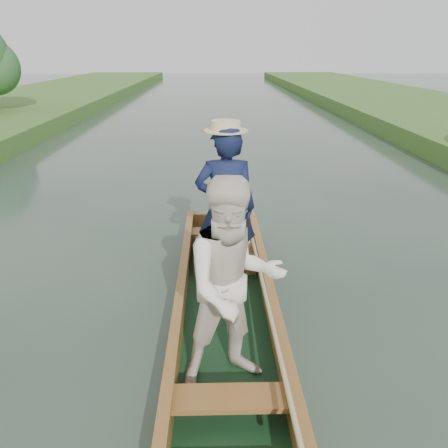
{
  "coord_description": "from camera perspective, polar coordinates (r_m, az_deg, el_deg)",
  "views": [
    {
      "loc": [
        -0.12,
        -4.37,
        2.92
      ],
      "look_at": [
        0.0,
        0.6,
        0.95
      ],
      "focal_mm": 35.0,
      "sensor_mm": 36.0,
      "label": 1
    }
  ],
  "objects": [
    {
      "name": "ground",
      "position": [
        5.26,
        0.17,
        -12.13
      ],
      "size": [
        120.0,
        120.0,
        0.0
      ],
      "primitive_type": "plane",
      "color": "#283D30",
      "rests_on": "ground"
    },
    {
      "name": "trees_far",
      "position": [
        10.43,
        -9.69,
        18.51
      ],
      "size": [
        21.81,
        15.51,
        4.24
      ],
      "color": "#47331E",
      "rests_on": "ground"
    },
    {
      "name": "punt",
      "position": [
        4.68,
        0.59,
        -5.47
      ],
      "size": [
        1.16,
        5.0,
        2.16
      ],
      "color": "black",
      "rests_on": "ground"
    }
  ]
}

